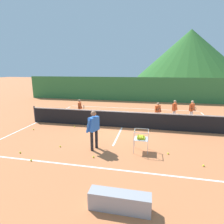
{
  "coord_description": "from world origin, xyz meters",
  "views": [
    {
      "loc": [
        1.49,
        -10.02,
        3.33
      ],
      "look_at": [
        -0.49,
        -0.53,
        1.03
      ],
      "focal_mm": 29.01,
      "sensor_mm": 36.0,
      "label": 1
    }
  ],
  "objects_px": {
    "courtside_bench": "(120,201)",
    "tennis_ball_8": "(134,131)",
    "tennis_ball_3": "(203,166)",
    "tennis_ball_6": "(31,160)",
    "instructor": "(94,126)",
    "student_3": "(192,109)",
    "student_2": "(175,108)",
    "student_1": "(158,110)",
    "tennis_ball_7": "(74,127)",
    "tennis_ball_4": "(34,129)",
    "tennis_ball_5": "(60,146)",
    "tennis_ball_0": "(94,157)",
    "tennis_net": "(122,119)",
    "ball_cart": "(141,138)",
    "tennis_ball_1": "(20,152)",
    "student_0": "(80,107)",
    "tennis_ball_2": "(168,154)"
  },
  "relations": [
    {
      "from": "courtside_bench",
      "to": "tennis_ball_8",
      "type": "bearing_deg",
      "value": 91.4
    },
    {
      "from": "tennis_ball_3",
      "to": "tennis_ball_6",
      "type": "bearing_deg",
      "value": -171.85
    },
    {
      "from": "instructor",
      "to": "student_3",
      "type": "distance_m",
      "value": 7.46
    },
    {
      "from": "courtside_bench",
      "to": "student_2",
      "type": "bearing_deg",
      "value": 75.33
    },
    {
      "from": "student_1",
      "to": "courtside_bench",
      "type": "height_order",
      "value": "student_1"
    },
    {
      "from": "student_1",
      "to": "tennis_ball_8",
      "type": "distance_m",
      "value": 2.77
    },
    {
      "from": "tennis_ball_7",
      "to": "tennis_ball_4",
      "type": "bearing_deg",
      "value": -155.74
    },
    {
      "from": "tennis_ball_5",
      "to": "courtside_bench",
      "type": "height_order",
      "value": "courtside_bench"
    },
    {
      "from": "student_3",
      "to": "tennis_ball_0",
      "type": "height_order",
      "value": "student_3"
    },
    {
      "from": "tennis_ball_0",
      "to": "tennis_ball_7",
      "type": "relative_size",
      "value": 1.0
    },
    {
      "from": "tennis_ball_7",
      "to": "courtside_bench",
      "type": "distance_m",
      "value": 6.84
    },
    {
      "from": "student_2",
      "to": "tennis_ball_6",
      "type": "distance_m",
      "value": 9.11
    },
    {
      "from": "tennis_net",
      "to": "ball_cart",
      "type": "distance_m",
      "value": 3.2
    },
    {
      "from": "student_2",
      "to": "tennis_ball_1",
      "type": "xyz_separation_m",
      "value": [
        -6.71,
        -6.45,
        -0.78
      ]
    },
    {
      "from": "tennis_ball_8",
      "to": "student_3",
      "type": "bearing_deg",
      "value": 40.27
    },
    {
      "from": "tennis_ball_1",
      "to": "courtside_bench",
      "type": "distance_m",
      "value": 4.96
    },
    {
      "from": "student_3",
      "to": "student_0",
      "type": "bearing_deg",
      "value": -171.87
    },
    {
      "from": "tennis_net",
      "to": "tennis_ball_2",
      "type": "bearing_deg",
      "value": -52.44
    },
    {
      "from": "student_3",
      "to": "tennis_ball_0",
      "type": "distance_m",
      "value": 7.95
    },
    {
      "from": "student_3",
      "to": "courtside_bench",
      "type": "distance_m",
      "value": 9.36
    },
    {
      "from": "ball_cart",
      "to": "tennis_ball_6",
      "type": "distance_m",
      "value": 4.32
    },
    {
      "from": "student_0",
      "to": "tennis_ball_6",
      "type": "height_order",
      "value": "student_0"
    },
    {
      "from": "tennis_net",
      "to": "tennis_ball_3",
      "type": "xyz_separation_m",
      "value": [
        3.46,
        -3.75,
        -0.47
      ]
    },
    {
      "from": "tennis_ball_0",
      "to": "tennis_ball_6",
      "type": "distance_m",
      "value": 2.31
    },
    {
      "from": "instructor",
      "to": "tennis_ball_3",
      "type": "distance_m",
      "value": 4.33
    },
    {
      "from": "instructor",
      "to": "tennis_ball_7",
      "type": "distance_m",
      "value": 3.45
    },
    {
      "from": "tennis_ball_6",
      "to": "tennis_ball_8",
      "type": "xyz_separation_m",
      "value": [
        3.48,
        4.07,
        0.0
      ]
    },
    {
      "from": "student_0",
      "to": "tennis_ball_1",
      "type": "relative_size",
      "value": 19.81
    },
    {
      "from": "student_3",
      "to": "courtside_bench",
      "type": "bearing_deg",
      "value": -111.07
    },
    {
      "from": "tennis_net",
      "to": "ball_cart",
      "type": "xyz_separation_m",
      "value": [
        1.23,
        -2.95,
        0.1
      ]
    },
    {
      "from": "tennis_ball_0",
      "to": "courtside_bench",
      "type": "distance_m",
      "value": 2.8
    },
    {
      "from": "tennis_net",
      "to": "student_2",
      "type": "bearing_deg",
      "value": 35.97
    },
    {
      "from": "tennis_ball_3",
      "to": "tennis_ball_5",
      "type": "relative_size",
      "value": 1.0
    },
    {
      "from": "tennis_ball_0",
      "to": "courtside_bench",
      "type": "height_order",
      "value": "courtside_bench"
    },
    {
      "from": "tennis_net",
      "to": "tennis_ball_1",
      "type": "xyz_separation_m",
      "value": [
        -3.55,
        -4.16,
        -0.47
      ]
    },
    {
      "from": "courtside_bench",
      "to": "tennis_ball_1",
      "type": "bearing_deg",
      "value": 154.11
    },
    {
      "from": "instructor",
      "to": "student_2",
      "type": "relative_size",
      "value": 1.25
    },
    {
      "from": "student_3",
      "to": "ball_cart",
      "type": "distance_m",
      "value": 6.16
    },
    {
      "from": "tennis_ball_5",
      "to": "courtside_bench",
      "type": "bearing_deg",
      "value": -44.07
    },
    {
      "from": "student_3",
      "to": "tennis_ball_6",
      "type": "bearing_deg",
      "value": -134.77
    },
    {
      "from": "tennis_ball_2",
      "to": "tennis_ball_8",
      "type": "distance_m",
      "value": 2.92
    },
    {
      "from": "student_2",
      "to": "tennis_ball_6",
      "type": "bearing_deg",
      "value": -130.29
    },
    {
      "from": "student_0",
      "to": "tennis_ball_1",
      "type": "height_order",
      "value": "student_0"
    },
    {
      "from": "tennis_net",
      "to": "tennis_ball_0",
      "type": "xyz_separation_m",
      "value": [
        -0.52,
        -3.91,
        -0.47
      ]
    },
    {
      "from": "student_3",
      "to": "tennis_ball_8",
      "type": "relative_size",
      "value": 19.79
    },
    {
      "from": "student_2",
      "to": "tennis_ball_2",
      "type": "relative_size",
      "value": 19.85
    },
    {
      "from": "student_3",
      "to": "tennis_ball_1",
      "type": "relative_size",
      "value": 19.79
    },
    {
      "from": "tennis_ball_0",
      "to": "tennis_ball_7",
      "type": "height_order",
      "value": "same"
    },
    {
      "from": "student_2",
      "to": "tennis_ball_0",
      "type": "height_order",
      "value": "student_2"
    },
    {
      "from": "tennis_ball_8",
      "to": "instructor",
      "type": "bearing_deg",
      "value": -119.87
    }
  ]
}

